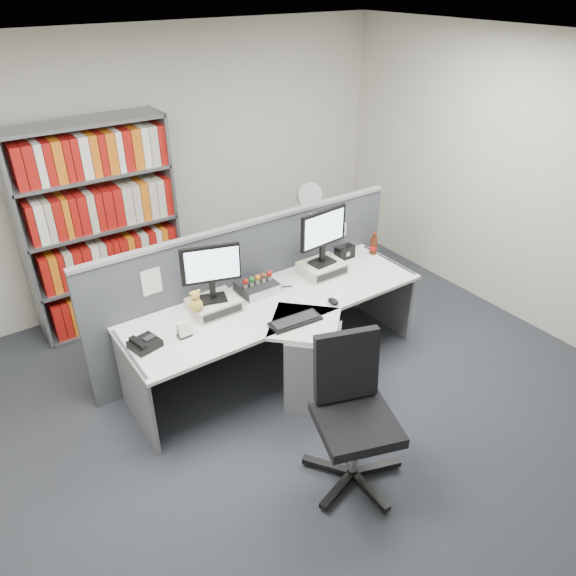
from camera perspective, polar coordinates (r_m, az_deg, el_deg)
ground at (r=4.47m, az=4.88°, el=-13.78°), size 5.50×5.50×0.00m
room_shell at (r=3.46m, az=6.18°, el=7.91°), size 5.04×5.54×2.72m
partition at (r=4.89m, az=-3.95°, el=0.22°), size 3.00×0.08×1.27m
desk at (r=4.53m, az=0.40°, el=-5.35°), size 2.60×1.20×0.72m
monitor_riser_left at (r=4.42m, az=-7.76°, el=-1.77°), size 0.38×0.31×0.10m
monitor_riser_right at (r=4.93m, az=3.59°, el=2.11°), size 0.38×0.31×0.10m
monitor_left at (r=4.25m, az=-8.08°, el=2.05°), size 0.46×0.20×0.48m
monitor_right at (r=4.77m, az=3.71°, el=5.84°), size 0.50×0.18×0.51m
desktop_pc at (r=4.65m, az=-3.26°, el=0.10°), size 0.31×0.28×0.08m
figurines at (r=4.59m, az=-3.19°, el=1.02°), size 0.29×0.05×0.09m
keyboard at (r=4.25m, az=0.77°, el=-3.48°), size 0.43×0.19×0.03m
mouse at (r=4.50m, az=4.76°, el=-1.40°), size 0.07×0.11×0.04m
desk_phone at (r=4.11m, az=-14.83°, el=-5.65°), size 0.24×0.22×0.09m
desk_calendar at (r=4.15m, az=-10.86°, el=-4.41°), size 0.10×0.08×0.13m
plush_toy at (r=4.24m, az=-9.64°, el=-1.47°), size 0.10×0.10×0.18m
speaker at (r=5.20m, az=5.95°, el=3.76°), size 0.18×0.10×0.12m
cola_bottle at (r=5.31m, az=8.95°, el=4.41°), size 0.07×0.07×0.23m
shelving_unit at (r=5.44m, az=-18.98°, el=5.70°), size 1.41×0.40×2.00m
filing_cabinet at (r=6.16m, az=2.08°, el=3.92°), size 0.45×0.61×0.70m
desk_fan at (r=5.90m, az=2.20°, el=9.43°), size 0.27×0.16×0.45m
office_chair at (r=3.74m, az=6.75°, el=-12.51°), size 0.71×0.71×1.07m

